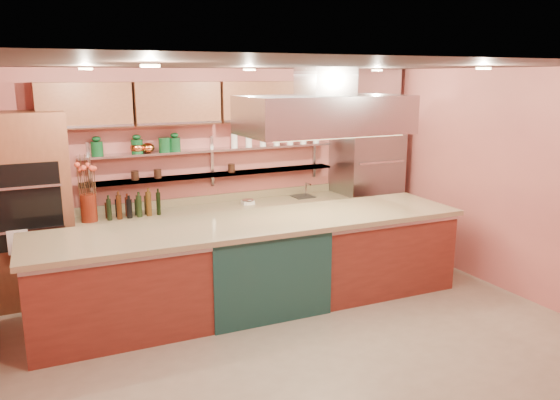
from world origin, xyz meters
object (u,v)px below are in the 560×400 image
refrigerator (366,184)px  kitchen_scale (248,201)px  island (256,264)px  green_canister (165,145)px  flower_vase (89,208)px  copper_kettle (148,148)px

refrigerator → kitchen_scale: size_ratio=12.83×
island → green_canister: (-0.66, 1.52, 1.28)m
green_canister → flower_vase: bearing=-168.0°
refrigerator → island: (-2.43, -1.29, -0.52)m
island → kitchen_scale: 1.44m
island → kitchen_scale: (0.44, 1.30, 0.45)m
flower_vase → copper_kettle: (0.82, 0.22, 0.68)m
copper_kettle → island: bearing=-59.9°
copper_kettle → green_canister: bearing=0.0°
green_canister → copper_kettle: bearing=180.0°
copper_kettle → green_canister: 0.22m
island → copper_kettle: 2.16m
refrigerator → flower_vase: 4.13m
refrigerator → flower_vase: refrigerator is taller
flower_vase → green_canister: 1.27m
island → flower_vase: bearing=144.5°
refrigerator → green_canister: refrigerator is taller
green_canister → refrigerator: bearing=-4.3°
refrigerator → kitchen_scale: (-2.00, 0.01, -0.07)m
copper_kettle → flower_vase: bearing=-164.9°
island → green_canister: green_canister is taller
refrigerator → island: 2.80m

